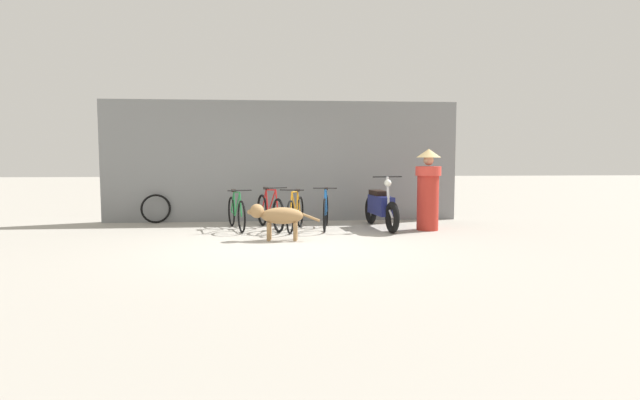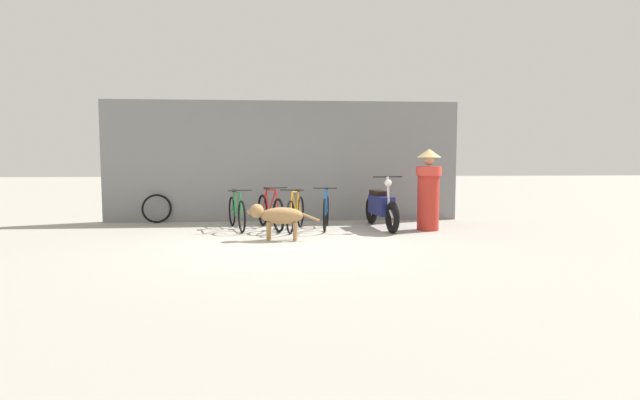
% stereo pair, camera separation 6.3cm
% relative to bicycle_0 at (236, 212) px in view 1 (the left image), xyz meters
% --- Properties ---
extents(ground_plane, '(60.00, 60.00, 0.00)m').
position_rel_bicycle_0_xyz_m(ground_plane, '(0.93, -1.80, -0.34)').
color(ground_plane, '#9E998E').
extents(shop_wall_back, '(7.91, 0.20, 2.68)m').
position_rel_bicycle_0_xyz_m(shop_wall_back, '(0.93, 1.32, 1.00)').
color(shop_wall_back, slate).
rests_on(shop_wall_back, ground).
extents(bicycle_0, '(0.56, 1.56, 0.81)m').
position_rel_bicycle_0_xyz_m(bicycle_0, '(0.00, 0.00, 0.00)').
color(bicycle_0, black).
rests_on(bicycle_0, ground).
extents(bicycle_1, '(0.63, 1.65, 0.86)m').
position_rel_bicycle_0_xyz_m(bicycle_1, '(0.66, 0.00, 0.01)').
color(bicycle_1, black).
rests_on(bicycle_1, ground).
extents(bicycle_2, '(0.51, 1.57, 0.83)m').
position_rel_bicycle_0_xyz_m(bicycle_2, '(1.17, -0.23, 0.01)').
color(bicycle_2, black).
rests_on(bicycle_2, ground).
extents(bicycle_3, '(0.46, 1.59, 0.85)m').
position_rel_bicycle_0_xyz_m(bicycle_3, '(1.78, -0.09, 0.02)').
color(bicycle_3, black).
rests_on(bicycle_3, ground).
extents(motorcycle, '(0.58, 1.99, 1.07)m').
position_rel_bicycle_0_xyz_m(motorcycle, '(2.89, -0.08, 0.09)').
color(motorcycle, black).
rests_on(motorcycle, ground).
extents(stray_dog, '(1.26, 0.37, 0.63)m').
position_rel_bicycle_0_xyz_m(stray_dog, '(0.82, -1.39, 0.09)').
color(stray_dog, '#997247').
rests_on(stray_dog, ground).
extents(person_in_robes, '(0.56, 0.56, 1.59)m').
position_rel_bicycle_0_xyz_m(person_in_robes, '(3.76, -0.41, 0.49)').
color(person_in_robes, '#B72D23').
rests_on(person_in_robes, ground).
extents(spare_tire_left, '(0.61, 0.27, 0.64)m').
position_rel_bicycle_0_xyz_m(spare_tire_left, '(-1.82, 1.08, -0.02)').
color(spare_tire_left, black).
rests_on(spare_tire_left, ground).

